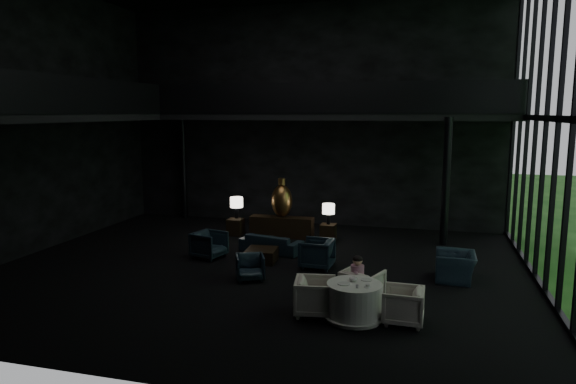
% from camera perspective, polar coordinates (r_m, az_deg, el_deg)
% --- Properties ---
extents(floor, '(14.00, 12.00, 0.02)m').
position_cam_1_polar(floor, '(13.84, -3.15, -8.58)').
color(floor, black).
rests_on(floor, ground).
extents(wall_back, '(14.00, 0.04, 8.00)m').
position_cam_1_polar(wall_back, '(19.00, 2.45, 8.42)').
color(wall_back, black).
rests_on(wall_back, ground).
extents(wall_front, '(14.00, 0.04, 8.00)m').
position_cam_1_polar(wall_front, '(7.74, -17.49, 7.38)').
color(wall_front, black).
rests_on(wall_front, ground).
extents(wall_left, '(0.04, 12.00, 8.00)m').
position_cam_1_polar(wall_left, '(16.78, -26.84, 7.42)').
color(wall_left, black).
rests_on(wall_left, ground).
extents(curtain_wall, '(0.20, 12.00, 8.00)m').
position_cam_1_polar(curtain_wall, '(12.85, 27.88, 7.20)').
color(curtain_wall, black).
rests_on(curtain_wall, ground).
extents(mezzanine_left, '(2.00, 12.00, 0.25)m').
position_cam_1_polar(mezzanine_left, '(16.13, -24.17, 7.58)').
color(mezzanine_left, black).
rests_on(mezzanine_left, wall_left).
extents(mezzanine_back, '(12.00, 2.00, 0.25)m').
position_cam_1_polar(mezzanine_back, '(17.82, 4.92, 8.36)').
color(mezzanine_back, black).
rests_on(mezzanine_back, wall_back).
extents(railing_left, '(0.06, 12.00, 1.00)m').
position_cam_1_polar(railing_left, '(15.53, -21.40, 9.94)').
color(railing_left, black).
rests_on(railing_left, mezzanine_left).
extents(railing_back, '(12.00, 0.06, 1.00)m').
position_cam_1_polar(railing_back, '(16.84, 4.33, 10.38)').
color(railing_back, black).
rests_on(railing_back, mezzanine_back).
extents(column_nw, '(0.24, 0.24, 4.00)m').
position_cam_1_polar(column_nw, '(20.52, -11.55, 2.68)').
color(column_nw, black).
rests_on(column_nw, floor).
extents(column_ne, '(0.24, 0.24, 4.00)m').
position_cam_1_polar(column_ne, '(16.69, 17.15, 1.08)').
color(column_ne, black).
rests_on(column_ne, floor).
extents(console, '(2.14, 0.49, 0.68)m').
position_cam_1_polar(console, '(17.24, -0.71, -3.89)').
color(console, black).
rests_on(console, floor).
extents(bronze_urn, '(0.70, 0.70, 1.30)m').
position_cam_1_polar(bronze_urn, '(17.09, -0.69, -0.94)').
color(bronze_urn, olive).
rests_on(bronze_urn, console).
extents(side_table_left, '(0.50, 0.50, 0.55)m').
position_cam_1_polar(side_table_left, '(17.62, -5.86, -3.87)').
color(side_table_left, black).
rests_on(side_table_left, floor).
extents(table_lamp_left, '(0.43, 0.43, 0.73)m').
position_cam_1_polar(table_lamp_left, '(17.59, -5.74, -1.25)').
color(table_lamp_left, black).
rests_on(table_lamp_left, side_table_left).
extents(side_table_right, '(0.49, 0.49, 0.54)m').
position_cam_1_polar(side_table_right, '(16.84, 4.49, -4.48)').
color(side_table_right, black).
rests_on(side_table_right, floor).
extents(table_lamp_right, '(0.40, 0.40, 0.67)m').
position_cam_1_polar(table_lamp_right, '(16.68, 4.52, -1.97)').
color(table_lamp_right, black).
rests_on(table_lamp_right, side_table_right).
extents(sofa, '(1.73, 0.84, 0.65)m').
position_cam_1_polar(sofa, '(15.40, -1.86, -5.50)').
color(sofa, '#2E3C49').
rests_on(sofa, floor).
extents(lounge_armchair_west, '(1.02, 1.06, 0.91)m').
position_cam_1_polar(lounge_armchair_west, '(14.94, -8.76, -5.55)').
color(lounge_armchair_west, '#2C3F4C').
rests_on(lounge_armchair_west, floor).
extents(lounge_armchair_east, '(0.91, 0.96, 0.95)m').
position_cam_1_polar(lounge_armchair_east, '(13.87, 3.22, -6.50)').
color(lounge_armchair_east, '#2D3F49').
rests_on(lounge_armchair_east, floor).
extents(lounge_armchair_south, '(0.79, 0.77, 0.63)m').
position_cam_1_polar(lounge_armchair_south, '(12.96, -4.23, -8.35)').
color(lounge_armchair_south, black).
rests_on(lounge_armchair_south, floor).
extents(window_armchair, '(0.72, 1.10, 0.95)m').
position_cam_1_polar(window_armchair, '(13.50, 18.12, -7.37)').
color(window_armchair, '#162737').
rests_on(window_armchair, floor).
extents(coffee_table, '(0.88, 0.88, 0.36)m').
position_cam_1_polar(coffee_table, '(14.49, -2.96, -7.03)').
color(coffee_table, black).
rests_on(coffee_table, floor).
extents(dining_table, '(1.26, 1.26, 0.75)m').
position_cam_1_polar(dining_table, '(10.66, 7.37, -12.20)').
color(dining_table, white).
rests_on(dining_table, floor).
extents(dining_chair_north, '(1.05, 1.02, 0.85)m').
position_cam_1_polar(dining_chair_north, '(11.57, 8.27, -10.00)').
color(dining_chair_north, '#A39C8B').
rests_on(dining_chair_north, floor).
extents(dining_chair_east, '(0.77, 0.81, 0.81)m').
position_cam_1_polar(dining_chair_east, '(10.62, 12.67, -11.98)').
color(dining_chair_east, '#BBBBBB').
rests_on(dining_chair_east, floor).
extents(dining_chair_west, '(0.96, 1.01, 0.92)m').
position_cam_1_polar(dining_chair_west, '(10.78, 3.07, -11.14)').
color(dining_chair_west, '#AFAFAE').
rests_on(dining_chair_west, floor).
extents(child, '(0.29, 0.29, 0.62)m').
position_cam_1_polar(child, '(11.36, 7.72, -8.57)').
color(child, '#C5939D').
rests_on(child, dining_chair_north).
extents(plate_a, '(0.31, 0.31, 0.02)m').
position_cam_1_polar(plate_a, '(10.45, 6.22, -10.10)').
color(plate_a, white).
rests_on(plate_a, dining_table).
extents(plate_b, '(0.30, 0.30, 0.02)m').
position_cam_1_polar(plate_b, '(10.75, 8.71, -9.62)').
color(plate_b, white).
rests_on(plate_b, dining_table).
extents(saucer, '(0.14, 0.14, 0.01)m').
position_cam_1_polar(saucer, '(10.33, 8.81, -10.40)').
color(saucer, white).
rests_on(saucer, dining_table).
extents(coffee_cup, '(0.10, 0.10, 0.06)m').
position_cam_1_polar(coffee_cup, '(10.33, 8.85, -10.19)').
color(coffee_cup, white).
rests_on(coffee_cup, saucer).
extents(cereal_bowl, '(0.17, 0.17, 0.09)m').
position_cam_1_polar(cereal_bowl, '(10.65, 7.28, -9.56)').
color(cereal_bowl, white).
rests_on(cereal_bowl, dining_table).
extents(cream_pot, '(0.07, 0.07, 0.06)m').
position_cam_1_polar(cream_pot, '(10.26, 7.69, -10.36)').
color(cream_pot, '#99999E').
rests_on(cream_pot, dining_table).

